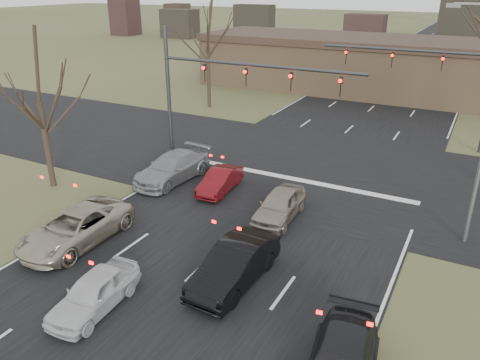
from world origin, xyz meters
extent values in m
plane|color=#444F2A|center=(0.00, 0.00, 0.00)|extent=(360.00, 360.00, 0.00)
cube|color=black|center=(0.00, 60.00, 0.01)|extent=(14.00, 300.00, 0.02)
cube|color=black|center=(0.00, 15.00, 0.01)|extent=(200.00, 14.00, 0.02)
cube|color=#90704D|center=(2.00, 38.00, 2.30)|extent=(42.00, 10.00, 4.60)
cube|color=#38281E|center=(2.00, 38.00, 4.95)|extent=(42.40, 10.40, 0.70)
cylinder|color=#383A3D|center=(-8.50, 13.00, 4.00)|extent=(0.24, 0.24, 8.00)
cylinder|color=#383A3D|center=(-2.50, 13.00, 6.20)|extent=(12.00, 0.18, 0.18)
imported|color=black|center=(-5.83, 13.00, 5.50)|extent=(0.16, 0.20, 1.00)
imported|color=black|center=(-3.17, 13.00, 5.50)|extent=(0.16, 0.20, 1.00)
imported|color=black|center=(-0.50, 13.00, 5.50)|extent=(0.16, 0.20, 1.00)
imported|color=black|center=(2.17, 13.00, 5.50)|extent=(0.16, 0.20, 1.00)
cylinder|color=#383A3D|center=(3.50, 23.00, 6.20)|extent=(11.00, 0.18, 0.18)
imported|color=black|center=(5.86, 23.00, 5.50)|extent=(0.16, 0.20, 1.00)
imported|color=black|center=(2.71, 23.00, 5.50)|extent=(0.16, 0.20, 1.00)
imported|color=black|center=(-0.43, 23.00, 5.50)|extent=(0.16, 0.20, 1.00)
cube|color=gray|center=(7.00, 10.00, 9.55)|extent=(0.50, 0.25, 0.15)
cylinder|color=black|center=(-11.50, 6.00, 2.34)|extent=(0.32, 0.32, 4.68)
cylinder|color=black|center=(-13.00, 25.00, 2.61)|extent=(0.32, 0.32, 5.23)
imported|color=#AAA089|center=(-5.73, 2.15, 0.73)|extent=(2.47, 5.30, 1.47)
imported|color=silver|center=(-1.88, -0.77, 0.64)|extent=(1.80, 3.88, 1.29)
imported|color=black|center=(1.63, 2.76, 0.76)|extent=(1.73, 4.66, 1.52)
imported|color=gray|center=(-6.12, 9.72, 0.75)|extent=(2.52, 5.34, 1.50)
imported|color=#580C11|center=(-3.00, 9.68, 0.60)|extent=(1.58, 3.73, 1.20)
imported|color=gray|center=(1.05, 8.26, 0.69)|extent=(1.81, 4.12, 1.38)
camera|label=1|loc=(8.63, -10.05, 10.39)|focal=35.00mm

